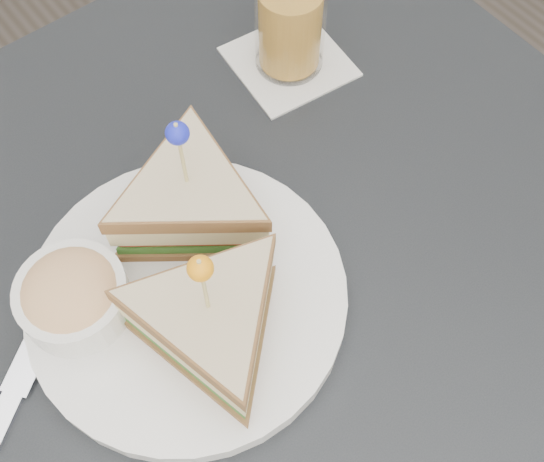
% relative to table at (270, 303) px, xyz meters
% --- Properties ---
extents(ground_plane, '(3.50, 3.50, 0.00)m').
position_rel_table_xyz_m(ground_plane, '(0.00, 0.00, -0.67)').
color(ground_plane, '#3F3833').
extents(table, '(0.80, 0.80, 0.75)m').
position_rel_table_xyz_m(table, '(0.00, 0.00, 0.00)').
color(table, black).
rests_on(table, ground).
extents(plate_meal, '(0.34, 0.34, 0.17)m').
position_rel_table_xyz_m(plate_meal, '(-0.07, 0.03, 0.12)').
color(plate_meal, white).
rests_on(plate_meal, table).
extents(cutlery_knife, '(0.21, 0.16, 0.01)m').
position_rel_table_xyz_m(cutlery_knife, '(-0.23, 0.05, 0.08)').
color(cutlery_knife, silver).
rests_on(cutlery_knife, table).
extents(drink_set, '(0.13, 0.13, 0.15)m').
position_rel_table_xyz_m(drink_set, '(0.17, 0.19, 0.14)').
color(drink_set, white).
rests_on(drink_set, table).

